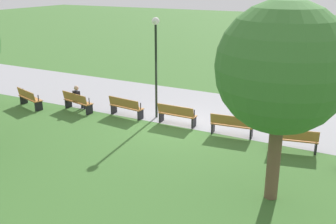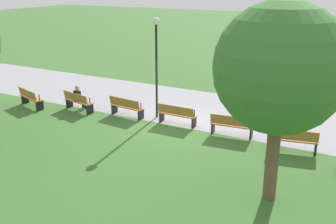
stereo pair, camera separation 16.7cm
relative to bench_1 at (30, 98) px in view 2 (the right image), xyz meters
The scene contains 11 objects.
ground_plane 7.47m from the bench_1, ahead, with size 120.00×120.00×0.00m, color #3D6B2D.
path_paving 8.27m from the bench_1, 26.98° to the left, with size 34.37×5.57×0.01m, color #939399.
bench_1 is the anchor object (origin of this frame).
bench_2 2.49m from the bench_1, 14.74° to the left, with size 1.73×0.80×0.89m.
bench_3 4.98m from the bench_1, 11.79° to the left, with size 1.70×0.64×0.89m.
bench_4 7.45m from the bench_1, ahead, with size 1.66×0.47×0.89m.
bench_5 9.90m from the bench_1, ahead, with size 1.70×0.64×0.89m.
bench_6 12.33m from the bench_1, ahead, with size 1.73×0.80×0.89m.
person_seated 2.49m from the bench_1, 18.47° to the left, with size 0.40×0.57×1.20m.
tree_2 13.18m from the bench_1, 13.27° to the right, with size 3.48×3.48×5.50m.
lamp_post 6.82m from the bench_1, 14.64° to the left, with size 0.32×0.32×4.40m.
Camera 2 is at (7.39, -14.41, 5.94)m, focal length 43.16 mm.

